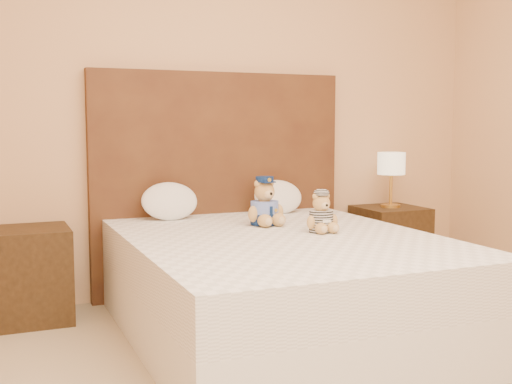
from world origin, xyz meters
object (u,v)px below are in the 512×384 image
Objects in this scene: teddy_prisoner at (321,212)px; pillow_left at (170,199)px; bed at (281,286)px; teddy_police at (265,201)px; nightstand_right at (390,244)px; lamp at (391,166)px; nightstand_left at (30,275)px; pillow_right at (278,195)px.

teddy_prisoner is 1.03m from pillow_left.
teddy_police reaches higher than bed.
nightstand_right is (1.25, 0.80, -0.00)m from bed.
pillow_left is (-1.65, 0.03, -0.17)m from lamp.
lamp reaches higher than pillow_left.
lamp is 1.26m from teddy_police.
lamp is (1.25, 0.80, 0.57)m from bed.
nightstand_left is 1.91× the size of teddy_police.
nightstand_right is at bearing -1.93° from pillow_right.
pillow_left is at bearing 180.00° from pillow_right.
pillow_left is (-0.46, 0.44, -0.02)m from teddy_police.
nightstand_left is at bearing 151.73° from teddy_prisoner.
lamp reaches higher than teddy_police.
nightstand_right is 1.58× the size of pillow_right.
lamp is 1.15× the size of pillow_right.
nightstand_left is (-1.25, 0.80, -0.00)m from bed.
teddy_police reaches higher than pillow_left.
pillow_right is (0.76, 0.00, -0.01)m from pillow_left.
pillow_right is at bearing 0.00° from pillow_left.
pillow_left is 0.76m from pillow_right.
bed is 5.00× the size of lamp.
teddy_police is at bearing -160.71° from lamp.
nightstand_left is 1.44m from teddy_police.
bed is 0.57m from teddy_police.
nightstand_left is 1.00× the size of nightstand_right.
nightstand_right is at bearing 32.62° from bed.
pillow_right reaches higher than bed.
teddy_prisoner is 0.62× the size of pillow_left.
teddy_police is at bearing -17.47° from nightstand_left.
nightstand_right is at bearing 0.00° from lamp.
lamp is 1.66m from pillow_left.
nightstand_left is 1.58× the size of pillow_right.
teddy_police is 0.40m from teddy_prisoner.
bed is 0.47m from teddy_prisoner.
teddy_police reaches higher than nightstand_left.
bed is 6.94× the size of teddy_police.
pillow_right is (1.61, 0.03, 0.40)m from nightstand_left.
teddy_police reaches higher than nightstand_right.
pillow_left is (0.85, 0.03, 0.40)m from nightstand_left.
nightstand_left is at bearing -178.93° from pillow_right.
lamp is (-0.00, 0.00, 0.57)m from nightstand_right.
nightstand_left is at bearing 180.00° from nightstand_right.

